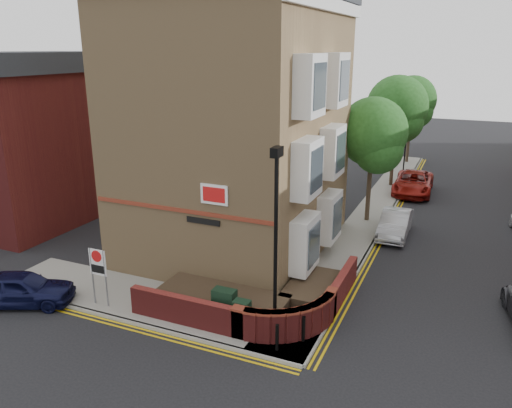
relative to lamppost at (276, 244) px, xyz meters
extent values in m
plane|color=black|center=(-1.60, -1.20, -3.34)|extent=(120.00, 120.00, 0.00)
cube|color=gray|center=(-5.10, 0.30, -3.28)|extent=(13.00, 3.00, 0.12)
cube|color=gray|center=(0.40, 14.80, -3.28)|extent=(2.00, 32.00, 0.12)
cube|color=gray|center=(-5.10, -1.20, -3.28)|extent=(13.00, 0.15, 0.12)
cube|color=gray|center=(1.40, 14.80, -3.28)|extent=(0.15, 32.00, 0.12)
cube|color=gold|center=(-5.10, -1.45, -3.34)|extent=(13.00, 0.28, 0.01)
cube|color=gold|center=(1.65, 14.80, -3.34)|extent=(0.28, 32.00, 0.01)
cube|color=#A58358|center=(-4.60, 6.80, 2.28)|extent=(8.00, 10.00, 11.00)
cube|color=maroon|center=(-4.60, 1.77, -0.02)|extent=(7.80, 0.06, 0.15)
cube|color=white|center=(-3.10, 1.76, 0.78)|extent=(1.10, 0.05, 0.75)
cube|color=black|center=(-3.60, 1.76, -0.32)|extent=(1.40, 0.04, 0.22)
cylinder|color=black|center=(0.00, 0.00, -0.22)|extent=(0.12, 0.12, 6.00)
cylinder|color=black|center=(0.00, 0.00, -2.82)|extent=(0.20, 0.20, 0.80)
cube|color=black|center=(0.00, 0.00, 2.93)|extent=(0.25, 0.50, 0.30)
cube|color=black|center=(-1.90, 0.10, -2.62)|extent=(0.80, 0.45, 1.20)
cube|color=black|center=(-1.10, -0.20, -2.67)|extent=(0.55, 0.40, 1.10)
cylinder|color=black|center=(0.40, -0.80, -2.77)|extent=(0.11, 0.11, 0.90)
cylinder|color=black|center=(1.00, 0.00, -2.77)|extent=(0.11, 0.11, 0.90)
cylinder|color=slate|center=(-6.90, -0.70, -2.12)|extent=(0.06, 0.06, 2.20)
cylinder|color=slate|center=(-6.30, -0.70, -2.12)|extent=(0.06, 0.06, 2.20)
cube|color=white|center=(-6.60, -0.70, -1.52)|extent=(0.72, 0.04, 1.00)
cylinder|color=red|center=(-6.60, -0.73, -1.27)|extent=(0.44, 0.02, 0.44)
cube|color=maroon|center=(-16.60, 6.80, 0.66)|extent=(6.00, 10.00, 8.00)
cube|color=#24272B|center=(-16.60, 6.80, 5.16)|extent=(6.40, 10.40, 1.00)
cylinder|color=#382B1E|center=(0.40, 12.80, -0.95)|extent=(0.24, 0.24, 4.55)
sphere|color=#20501A|center=(0.40, 12.80, 1.65)|extent=(3.64, 3.64, 3.64)
sphere|color=#20501A|center=(0.80, 12.50, 0.81)|extent=(2.60, 2.60, 2.60)
sphere|color=#20501A|center=(0.10, 13.20, 1.20)|extent=(2.86, 2.86, 2.86)
cylinder|color=#382B1E|center=(0.40, 20.80, -0.70)|extent=(0.24, 0.24, 5.04)
sphere|color=#20501A|center=(0.40, 20.80, 2.18)|extent=(4.03, 4.03, 4.03)
sphere|color=#20501A|center=(0.80, 20.50, 1.24)|extent=(2.88, 2.88, 2.88)
sphere|color=#20501A|center=(0.10, 21.20, 1.67)|extent=(3.17, 3.17, 3.17)
cylinder|color=#382B1E|center=(0.40, 28.80, -0.84)|extent=(0.24, 0.24, 4.76)
sphere|color=#20501A|center=(0.40, 28.80, 1.88)|extent=(3.81, 3.81, 3.81)
sphere|color=#20501A|center=(0.80, 28.50, 0.99)|extent=(2.72, 2.72, 2.72)
sphere|color=#20501A|center=(0.10, 29.20, 1.40)|extent=(2.99, 2.99, 2.99)
cylinder|color=black|center=(0.80, 23.80, -1.62)|extent=(0.10, 0.10, 3.20)
imported|color=black|center=(0.80, 23.80, 0.48)|extent=(0.20, 0.16, 1.00)
imported|color=black|center=(-9.48, -1.70, -2.69)|extent=(4.12, 2.97, 1.30)
imported|color=#9C9EA3|center=(2.14, 11.21, -2.69)|extent=(1.46, 3.97, 1.30)
imported|color=maroon|center=(2.00, 19.66, -2.63)|extent=(2.54, 5.20, 1.42)
camera|label=1|loc=(5.26, -13.50, 5.87)|focal=35.00mm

